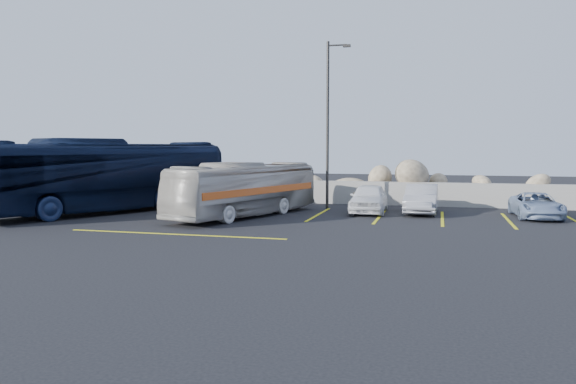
% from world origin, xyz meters
% --- Properties ---
extents(ground, '(90.00, 90.00, 0.00)m').
position_xyz_m(ground, '(0.00, 0.00, 0.00)').
color(ground, black).
rests_on(ground, ground).
extents(seawall, '(60.00, 0.40, 1.20)m').
position_xyz_m(seawall, '(0.00, 12.00, 0.60)').
color(seawall, gray).
rests_on(seawall, ground).
extents(riprap_pile, '(54.00, 2.80, 2.60)m').
position_xyz_m(riprap_pile, '(0.00, 13.20, 1.30)').
color(riprap_pile, '#887659').
rests_on(riprap_pile, ground).
extents(parking_lines, '(18.16, 9.36, 0.01)m').
position_xyz_m(parking_lines, '(4.64, 5.57, 0.01)').
color(parking_lines, gold).
rests_on(parking_lines, ground).
extents(lamppost, '(1.14, 0.18, 8.00)m').
position_xyz_m(lamppost, '(2.56, 9.50, 4.30)').
color(lamppost, '#2D2B28').
rests_on(lamppost, ground).
extents(vintage_bus, '(4.52, 8.59, 2.34)m').
position_xyz_m(vintage_bus, '(-0.33, 5.58, 1.17)').
color(vintage_bus, '#B8B3A6').
rests_on(vintage_bus, ground).
extents(tour_coach, '(7.91, 12.07, 3.36)m').
position_xyz_m(tour_coach, '(-7.04, 5.30, 1.68)').
color(tour_coach, black).
rests_on(tour_coach, ground).
extents(car_a, '(1.66, 3.92, 1.32)m').
position_xyz_m(car_a, '(4.66, 8.31, 0.66)').
color(car_a, white).
rests_on(car_a, ground).
extents(car_b, '(1.46, 3.97, 1.30)m').
position_xyz_m(car_b, '(6.98, 8.73, 0.65)').
color(car_b, '#ABAAAF').
rests_on(car_b, ground).
extents(car_d, '(1.94, 3.89, 1.06)m').
position_xyz_m(car_d, '(11.73, 8.32, 0.53)').
color(car_d, '#7E93B3').
rests_on(car_d, ground).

